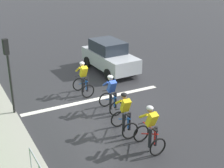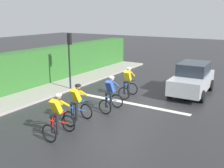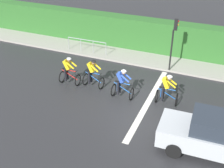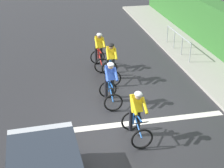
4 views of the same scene
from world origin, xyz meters
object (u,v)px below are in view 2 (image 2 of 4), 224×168
object	(u,v)px
cyclist_mid	(111,95)
traffic_light_near_crossing	(70,53)
cyclist_fourth	(128,83)
cyclist_second	(77,105)
car_silver	(192,79)
cyclist_lead	(58,117)

from	to	relation	value
cyclist_mid	traffic_light_near_crossing	distance (m)	4.46
cyclist_fourth	traffic_light_near_crossing	bearing A→B (deg)	9.20
cyclist_fourth	cyclist_second	bearing A→B (deg)	88.82
cyclist_mid	car_silver	distance (m)	5.37
cyclist_second	cyclist_fourth	size ratio (longest dim) A/B	1.00
cyclist_mid	cyclist_fourth	xyz separation A→B (m)	(0.33, -2.28, 0.00)
cyclist_fourth	cyclist_mid	bearing A→B (deg)	98.36
cyclist_fourth	car_silver	distance (m)	3.73
cyclist_second	traffic_light_near_crossing	xyz separation A→B (m)	(3.44, -3.61, 1.43)
cyclist_lead	cyclist_second	distance (m)	1.40
cyclist_lead	cyclist_mid	bearing A→B (deg)	-93.21
cyclist_lead	cyclist_second	size ratio (longest dim) A/B	1.00
cyclist_fourth	car_silver	bearing A→B (deg)	-137.43
traffic_light_near_crossing	car_silver	bearing A→B (deg)	-153.76
cyclist_second	cyclist_fourth	world-z (taller)	same
car_silver	traffic_light_near_crossing	distance (m)	7.12
cyclist_second	car_silver	bearing A→B (deg)	-112.90
traffic_light_near_crossing	cyclist_mid	bearing A→B (deg)	156.15
cyclist_second	cyclist_fourth	xyz separation A→B (m)	(-0.09, -4.18, 0.00)
cyclist_fourth	car_silver	xyz separation A→B (m)	(-2.74, -2.52, 0.08)
cyclist_mid	car_silver	world-z (taller)	car_silver
cyclist_lead	car_silver	distance (m)	8.49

